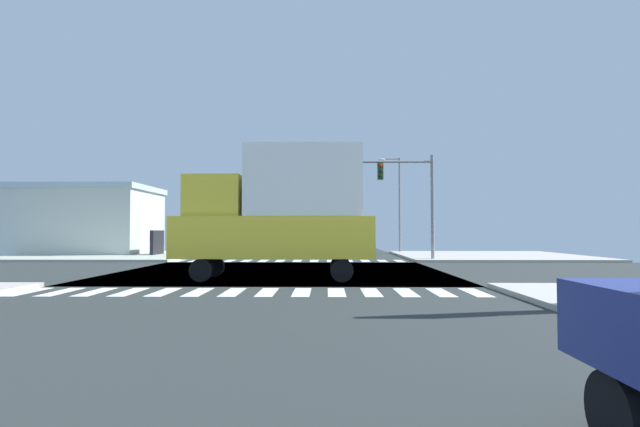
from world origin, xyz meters
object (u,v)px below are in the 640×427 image
object	(u,v)px
traffic_signal_mast	(386,182)
street_lamp	(396,196)
bank_building	(62,220)
box_truck_crossing_1	(281,209)
pickup_trailing_1	(241,237)

from	to	relation	value
traffic_signal_mast	street_lamp	distance (m)	10.05
street_lamp	bank_building	world-z (taller)	street_lamp
box_truck_crossing_1	pickup_trailing_1	bearing A→B (deg)	13.46
traffic_signal_mast	street_lamp	world-z (taller)	street_lamp
box_truck_crossing_1	pickup_trailing_1	world-z (taller)	box_truck_crossing_1
box_truck_crossing_1	bank_building	bearing A→B (deg)	44.72
traffic_signal_mast	box_truck_crossing_1	world-z (taller)	traffic_signal_mast
traffic_signal_mast	pickup_trailing_1	xyz separation A→B (m)	(-10.51, 11.27, -3.33)
pickup_trailing_1	street_lamp	bearing A→B (deg)	173.50
traffic_signal_mast	box_truck_crossing_1	size ratio (longest dim) A/B	0.96
bank_building	box_truck_crossing_1	distance (m)	25.75
street_lamp	pickup_trailing_1	bearing A→B (deg)	173.50
bank_building	pickup_trailing_1	bearing A→B (deg)	16.26
street_lamp	box_truck_crossing_1	size ratio (longest dim) A/B	1.05
street_lamp	pickup_trailing_1	size ratio (longest dim) A/B	1.48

